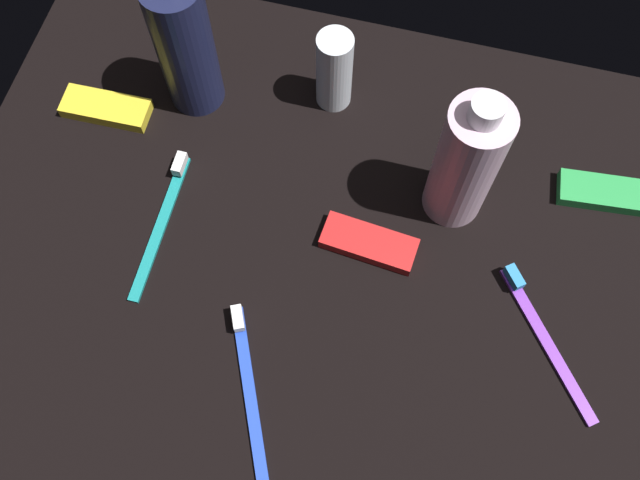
% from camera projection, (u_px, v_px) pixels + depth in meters
% --- Properties ---
extents(ground_plane, '(0.84, 0.64, 0.01)m').
position_uv_depth(ground_plane, '(320.00, 253.00, 0.77)').
color(ground_plane, black).
extents(lotion_bottle, '(0.06, 0.06, 0.21)m').
position_uv_depth(lotion_bottle, '(185.00, 45.00, 0.76)').
color(lotion_bottle, '#1A1E40').
rests_on(lotion_bottle, ground_plane).
extents(bodywash_bottle, '(0.07, 0.07, 0.19)m').
position_uv_depth(bodywash_bottle, '(466.00, 163.00, 0.71)').
color(bodywash_bottle, silver).
rests_on(bodywash_bottle, ground_plane).
extents(deodorant_stick, '(0.04, 0.04, 0.11)m').
position_uv_depth(deodorant_stick, '(334.00, 71.00, 0.79)').
color(deodorant_stick, silver).
rests_on(deodorant_stick, ground_plane).
extents(toothbrush_blue, '(0.09, 0.17, 0.02)m').
position_uv_depth(toothbrush_blue, '(248.00, 380.00, 0.70)').
color(toothbrush_blue, blue).
rests_on(toothbrush_blue, ground_plane).
extents(toothbrush_purple, '(0.12, 0.15, 0.02)m').
position_uv_depth(toothbrush_purple, '(543.00, 333.00, 0.72)').
color(toothbrush_purple, purple).
rests_on(toothbrush_purple, ground_plane).
extents(toothbrush_teal, '(0.01, 0.18, 0.02)m').
position_uv_depth(toothbrush_teal, '(163.00, 216.00, 0.77)').
color(toothbrush_teal, teal).
rests_on(toothbrush_teal, ground_plane).
extents(snack_bar_red, '(0.11, 0.05, 0.01)m').
position_uv_depth(snack_bar_red, '(369.00, 243.00, 0.76)').
color(snack_bar_red, red).
rests_on(snack_bar_red, ground_plane).
extents(snack_bar_yellow, '(0.10, 0.04, 0.01)m').
position_uv_depth(snack_bar_yellow, '(106.00, 108.00, 0.83)').
color(snack_bar_yellow, yellow).
rests_on(snack_bar_yellow, ground_plane).
extents(snack_bar_green, '(0.11, 0.05, 0.01)m').
position_uv_depth(snack_bar_green, '(605.00, 193.00, 0.78)').
color(snack_bar_green, green).
rests_on(snack_bar_green, ground_plane).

